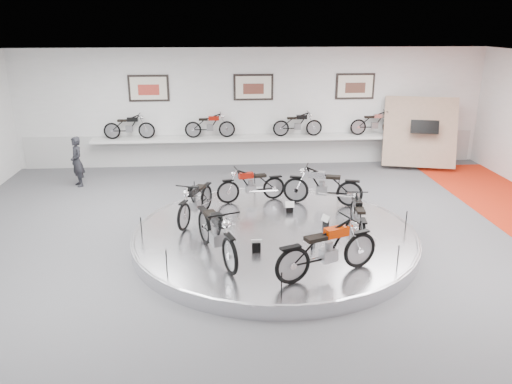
{
  "coord_description": "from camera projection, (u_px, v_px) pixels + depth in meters",
  "views": [
    {
      "loc": [
        -1.22,
        -10.07,
        4.79
      ],
      "look_at": [
        -0.4,
        0.6,
        1.13
      ],
      "focal_mm": 35.0,
      "sensor_mm": 36.0,
      "label": 1
    }
  ],
  "objects": [
    {
      "name": "wall_back",
      "position": [
        253.0,
        108.0,
        17.1
      ],
      "size": [
        16.0,
        0.0,
        16.0
      ],
      "primitive_type": "plane",
      "rotation": [
        1.57,
        0.0,
        0.0
      ],
      "color": "white",
      "rests_on": "floor"
    },
    {
      "name": "bike_e",
      "position": [
        328.0,
        249.0,
        9.16
      ],
      "size": [
        1.96,
        1.28,
        1.09
      ],
      "primitive_type": null,
      "rotation": [
        0.0,
        0.0,
        6.65
      ],
      "color": "#B22800",
      "rests_on": "display_platform"
    },
    {
      "name": "shelf_bike_d",
      "position": [
        375.0,
        124.0,
        17.31
      ],
      "size": [
        1.22,
        0.43,
        0.73
      ],
      "primitive_type": null,
      "color": "#AFAEB3",
      "rests_on": "shelf"
    },
    {
      "name": "display_panel",
      "position": [
        420.0,
        132.0,
        16.9
      ],
      "size": [
        2.56,
        1.52,
        2.3
      ],
      "primitive_type": "cube",
      "rotation": [
        -0.35,
        0.0,
        -0.26
      ],
      "color": "tan",
      "rests_on": "floor"
    },
    {
      "name": "bike_c",
      "position": [
        195.0,
        200.0,
        11.79
      ],
      "size": [
        1.16,
        1.77,
        0.98
      ],
      "primitive_type": null,
      "rotation": [
        0.0,
        0.0,
        4.34
      ],
      "color": "black",
      "rests_on": "display_platform"
    },
    {
      "name": "bike_a",
      "position": [
        323.0,
        186.0,
        12.79
      ],
      "size": [
        1.84,
        1.09,
        1.02
      ],
      "primitive_type": null,
      "rotation": [
        0.0,
        0.0,
        2.85
      ],
      "color": "#AFAEB3",
      "rests_on": "display_platform"
    },
    {
      "name": "shelf",
      "position": [
        254.0,
        138.0,
        17.14
      ],
      "size": [
        11.0,
        0.55,
        0.1
      ],
      "primitive_type": "cube",
      "color": "silver",
      "rests_on": "wall_back"
    },
    {
      "name": "bike_b",
      "position": [
        251.0,
        184.0,
        13.04
      ],
      "size": [
        1.65,
        0.87,
        0.92
      ],
      "primitive_type": null,
      "rotation": [
        0.0,
        0.0,
        3.35
      ],
      "color": "maroon",
      "rests_on": "display_platform"
    },
    {
      "name": "display_platform",
      "position": [
        274.0,
        237.0,
        11.38
      ],
      "size": [
        6.4,
        6.4,
        0.3
      ],
      "primitive_type": "cylinder",
      "color": "silver",
      "rests_on": "floor"
    },
    {
      "name": "poster_center",
      "position": [
        253.0,
        87.0,
        16.84
      ],
      "size": [
        1.35,
        0.06,
        0.88
      ],
      "primitive_type": "cube",
      "color": "beige",
      "rests_on": "wall_back"
    },
    {
      "name": "bike_f",
      "position": [
        358.0,
        216.0,
        10.96
      ],
      "size": [
        0.7,
        1.57,
        0.89
      ],
      "primitive_type": null,
      "rotation": [
        0.0,
        0.0,
        7.75
      ],
      "color": "black",
      "rests_on": "display_platform"
    },
    {
      "name": "poster_right",
      "position": [
        355.0,
        86.0,
        17.09
      ],
      "size": [
        1.35,
        0.06,
        0.88
      ],
      "primitive_type": "cube",
      "color": "beige",
      "rests_on": "wall_back"
    },
    {
      "name": "visitor",
      "position": [
        77.0,
        162.0,
        15.15
      ],
      "size": [
        0.61,
        0.67,
        1.53
      ],
      "primitive_type": "imported",
      "rotation": [
        0.0,
        0.0,
        -0.99
      ],
      "color": "black",
      "rests_on": "floor"
    },
    {
      "name": "shelf_bike_a",
      "position": [
        129.0,
        128.0,
        16.7
      ],
      "size": [
        1.22,
        0.43,
        0.73
      ],
      "primitive_type": null,
      "color": "black",
      "rests_on": "shelf"
    },
    {
      "name": "platform_rim",
      "position": [
        274.0,
        232.0,
        11.34
      ],
      "size": [
        6.4,
        6.4,
        0.1
      ],
      "primitive_type": "torus",
      "color": "#B2B2BA",
      "rests_on": "display_platform"
    },
    {
      "name": "poster_left",
      "position": [
        149.0,
        88.0,
        16.58
      ],
      "size": [
        1.35,
        0.06,
        0.88
      ],
      "primitive_type": "cube",
      "color": "beige",
      "rests_on": "wall_back"
    },
    {
      "name": "ceiling",
      "position": [
        278.0,
        64.0,
        9.85
      ],
      "size": [
        16.0,
        16.0,
        0.0
      ],
      "primitive_type": "plane",
      "rotation": [
        3.14,
        0.0,
        0.0
      ],
      "color": "white",
      "rests_on": "wall_back"
    },
    {
      "name": "dado_band",
      "position": [
        253.0,
        149.0,
        17.55
      ],
      "size": [
        15.68,
        0.04,
        1.1
      ],
      "primitive_type": "cube",
      "color": "#BCBCBA",
      "rests_on": "floor"
    },
    {
      "name": "shelf_bike_b",
      "position": [
        210.0,
        127.0,
        16.9
      ],
      "size": [
        1.22,
        0.43,
        0.73
      ],
      "primitive_type": null,
      "color": "maroon",
      "rests_on": "shelf"
    },
    {
      "name": "bike_d",
      "position": [
        216.0,
        232.0,
        9.86
      ],
      "size": [
        1.26,
        2.0,
        1.11
      ],
      "primitive_type": null,
      "rotation": [
        0.0,
        0.0,
        5.05
      ],
      "color": "black",
      "rests_on": "display_platform"
    },
    {
      "name": "shelf_bike_c",
      "position": [
        298.0,
        126.0,
        17.11
      ],
      "size": [
        1.22,
        0.43,
        0.73
      ],
      "primitive_type": null,
      "color": "black",
      "rests_on": "shelf"
    },
    {
      "name": "floor",
      "position": [
        276.0,
        248.0,
        11.14
      ],
      "size": [
        16.0,
        16.0,
        0.0
      ],
      "primitive_type": "plane",
      "color": "#505052",
      "rests_on": "ground"
    }
  ]
}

